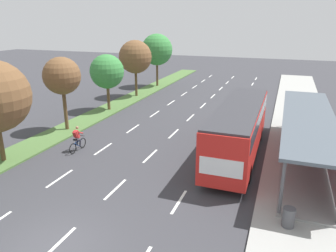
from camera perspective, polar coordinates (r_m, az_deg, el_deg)
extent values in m
plane|color=#38383D|center=(14.01, -19.55, -19.67)|extent=(140.00, 140.00, 0.00)
cube|color=#4C7038|center=(33.45, -9.12, 3.62)|extent=(2.60, 52.00, 0.12)
cube|color=#9E9E99|center=(29.41, 22.34, 0.44)|extent=(4.50, 52.00, 0.15)
cube|color=white|center=(19.10, -18.62, -8.78)|extent=(0.14, 2.25, 0.01)
cube|color=white|center=(22.49, -11.41, -3.98)|extent=(0.14, 2.25, 0.01)
cube|color=white|center=(26.25, -6.22, -0.46)|extent=(0.14, 2.25, 0.01)
cube|color=white|center=(30.25, -2.38, 2.17)|extent=(0.14, 2.25, 0.01)
cube|color=white|center=(34.40, 0.56, 4.16)|extent=(0.14, 2.25, 0.01)
cube|color=white|center=(38.65, 2.88, 5.71)|extent=(0.14, 2.25, 0.01)
cube|color=white|center=(42.97, 4.74, 6.95)|extent=(0.14, 2.25, 0.01)
cube|color=white|center=(47.35, 6.26, 7.96)|extent=(0.14, 2.25, 0.01)
cube|color=white|center=(51.77, 7.53, 8.79)|extent=(0.14, 2.25, 0.01)
cube|color=white|center=(14.15, -18.94, -19.18)|extent=(0.14, 2.25, 0.01)
cube|color=white|center=(17.28, -9.31, -10.99)|extent=(0.14, 2.25, 0.01)
cube|color=white|center=(20.97, -3.17, -5.31)|extent=(0.14, 2.25, 0.01)
cube|color=white|center=(24.96, 1.01, -1.35)|extent=(0.14, 2.25, 0.01)
cube|color=white|center=(29.13, 4.00, 1.50)|extent=(0.14, 2.25, 0.01)
cube|color=white|center=(33.42, 6.23, 3.63)|extent=(0.14, 2.25, 0.01)
cube|color=white|center=(37.78, 7.97, 5.27)|extent=(0.14, 2.25, 0.01)
cube|color=white|center=(42.19, 9.34, 6.56)|extent=(0.14, 2.25, 0.01)
cube|color=white|center=(46.65, 10.46, 7.61)|extent=(0.14, 2.25, 0.01)
cube|color=white|center=(51.12, 11.39, 8.47)|extent=(0.14, 2.25, 0.01)
cube|color=white|center=(16.03, 1.98, -13.25)|extent=(0.14, 2.25, 0.01)
cube|color=white|center=(19.95, 6.18, -6.68)|extent=(0.14, 2.25, 0.01)
cube|color=white|center=(24.11, 8.89, -2.30)|extent=(0.14, 2.25, 0.01)
cube|color=white|center=(28.41, 10.78, 0.78)|extent=(0.14, 2.25, 0.01)
cube|color=white|center=(32.79, 12.18, 3.04)|extent=(0.14, 2.25, 0.01)
cube|color=white|center=(37.22, 13.24, 4.76)|extent=(0.14, 2.25, 0.01)
cube|color=white|center=(41.70, 14.09, 6.12)|extent=(0.14, 2.25, 0.01)
cube|color=white|center=(46.20, 14.77, 7.21)|extent=(0.14, 2.25, 0.01)
cube|color=white|center=(50.71, 15.33, 8.10)|extent=(0.14, 2.25, 0.01)
cube|color=gray|center=(21.60, 22.80, -5.50)|extent=(2.60, 13.77, 0.10)
cylinder|color=#56565B|center=(14.95, 19.56, -10.06)|extent=(0.16, 0.16, 2.60)
cylinder|color=#56565B|center=(27.44, 20.32, 2.69)|extent=(0.16, 0.16, 2.60)
cylinder|color=#56565B|center=(27.57, 25.21, 2.15)|extent=(0.16, 0.16, 2.60)
cube|color=gray|center=(21.25, 26.56, -2.49)|extent=(0.10, 13.08, 2.34)
cube|color=#4C5660|center=(20.72, 23.71, 1.44)|extent=(2.90, 14.17, 0.16)
cube|color=red|center=(20.85, 12.40, -0.43)|extent=(2.50, 11.20, 2.80)
cube|color=#2D3D4C|center=(20.60, 12.56, 1.81)|extent=(2.54, 10.30, 0.90)
cube|color=#333338|center=(20.44, 12.68, 3.45)|extent=(2.45, 10.98, 0.12)
cube|color=#2D3D4C|center=(26.13, 14.26, 4.01)|extent=(2.25, 0.06, 1.54)
cube|color=white|center=(15.75, 9.34, -7.29)|extent=(2.12, 0.04, 0.90)
cylinder|color=black|center=(24.68, 10.85, -0.70)|extent=(0.30, 1.00, 1.00)
cylinder|color=black|center=(24.46, 15.93, -1.26)|extent=(0.30, 1.00, 1.00)
cylinder|color=black|center=(18.34, 7.09, -7.33)|extent=(0.30, 1.00, 1.00)
cylinder|color=black|center=(18.04, 13.97, -8.22)|extent=(0.30, 1.00, 1.00)
torus|color=black|center=(22.87, -14.90, -2.91)|extent=(0.06, 0.72, 0.72)
torus|color=black|center=(22.05, -16.51, -3.86)|extent=(0.06, 0.72, 0.72)
cylinder|color=#234C99|center=(22.36, -15.75, -2.71)|extent=(0.05, 0.94, 0.05)
cylinder|color=#234C99|center=(22.35, -15.86, -3.23)|extent=(0.05, 0.57, 0.42)
cylinder|color=#234C99|center=(22.20, -16.05, -2.83)|extent=(0.04, 0.04, 0.40)
cube|color=black|center=(22.13, -16.10, -2.35)|extent=(0.12, 0.24, 0.06)
cylinder|color=black|center=(22.64, -15.08, -1.66)|extent=(0.46, 0.04, 0.04)
cube|color=red|center=(22.16, -15.90, -1.40)|extent=(0.30, 0.36, 0.59)
cube|color=#A82323|center=(22.03, -16.15, -1.48)|extent=(0.26, 0.26, 0.42)
sphere|color=#9E7051|center=(22.12, -15.82, -0.28)|extent=(0.20, 0.20, 0.20)
cylinder|color=#23232D|center=(22.34, -16.11, -2.35)|extent=(0.12, 0.42, 0.25)
cylinder|color=#23232D|center=(22.55, -15.80, -2.83)|extent=(0.10, 0.17, 0.41)
cylinder|color=#23232D|center=(22.20, -15.61, -2.43)|extent=(0.12, 0.42, 0.25)
cylinder|color=#23232D|center=(22.42, -15.30, -2.91)|extent=(0.10, 0.17, 0.41)
cylinder|color=red|center=(22.41, -15.94, -1.05)|extent=(0.09, 0.47, 0.28)
cylinder|color=red|center=(22.21, -15.23, -1.15)|extent=(0.09, 0.47, 0.28)
cylinder|color=brown|center=(22.10, -27.53, -2.48)|extent=(0.28, 0.28, 2.43)
cylinder|color=brown|center=(26.45, -17.74, 2.78)|extent=(0.28, 0.28, 3.19)
sphere|color=brown|center=(25.91, -18.31, 8.45)|extent=(2.85, 2.85, 2.85)
cylinder|color=brown|center=(31.57, -10.52, 5.10)|extent=(0.28, 0.28, 2.48)
sphere|color=#38843D|center=(31.12, -10.78, 9.47)|extent=(3.20, 3.20, 3.20)
cylinder|color=brown|center=(37.06, -5.67, 7.67)|extent=(0.28, 0.28, 3.02)
sphere|color=brown|center=(36.65, -5.82, 12.10)|extent=(3.66, 3.66, 3.66)
cylinder|color=brown|center=(42.79, -1.93, 9.27)|extent=(0.28, 0.28, 3.17)
sphere|color=#38843D|center=(42.42, -1.98, 13.39)|extent=(3.99, 3.99, 3.99)
cylinder|color=#4C4C51|center=(14.78, 20.59, -14.91)|extent=(0.52, 0.52, 0.85)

